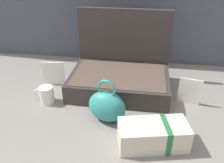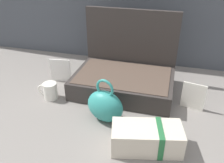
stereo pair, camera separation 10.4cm
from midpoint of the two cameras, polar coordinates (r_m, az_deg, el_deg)
The scene contains 7 objects.
ground_plane at distance 1.14m, azimuth 2.34°, elevation -6.33°, with size 6.00×6.00×0.00m, color slate.
open_suitcase at distance 1.26m, azimuth 5.47°, elevation 1.68°, with size 0.51×0.36×0.39m.
teal_pouch_handbag at distance 1.03m, azimuth 1.28°, elevation -5.93°, with size 0.19×0.14×0.20m.
cream_toiletry_bag at distance 0.93m, azimuth 11.77°, elevation -13.19°, with size 0.28×0.18×0.10m.
coffee_mug at distance 1.22m, azimuth -12.27°, elevation -2.24°, with size 0.10×0.07×0.09m.
info_card_left at distance 1.18m, azimuth 21.29°, elevation -3.42°, with size 0.11×0.01×0.13m, color white.
poster_card_right at distance 1.35m, azimuth -10.12°, elevation 2.54°, with size 0.12×0.01×0.13m, color white.
Camera 2 is at (0.25, -0.89, 0.67)m, focal length 38.22 mm.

